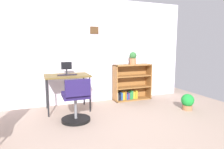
{
  "coord_description": "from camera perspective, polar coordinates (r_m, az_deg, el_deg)",
  "views": [
    {
      "loc": [
        -1.06,
        -2.41,
        1.35
      ],
      "look_at": [
        0.41,
        1.39,
        0.75
      ],
      "focal_mm": 31.54,
      "sensor_mm": 36.0,
      "label": 1
    }
  ],
  "objects": [
    {
      "name": "ground_plane",
      "position": [
        2.95,
        2.46,
        -18.79
      ],
      "size": [
        6.24,
        6.24,
        0.0
      ],
      "primitive_type": "plane",
      "color": "gray"
    },
    {
      "name": "wall_back",
      "position": [
        4.68,
        -8.11,
        6.67
      ],
      "size": [
        5.2,
        0.12,
        2.43
      ],
      "color": "silver",
      "rests_on": "ground_plane"
    },
    {
      "name": "desk",
      "position": [
        4.17,
        -12.88,
        -0.99
      ],
      "size": [
        0.9,
        0.62,
        0.75
      ],
      "color": "brown",
      "rests_on": "ground_plane"
    },
    {
      "name": "monitor",
      "position": [
        4.19,
        -13.04,
        1.87
      ],
      "size": [
        0.22,
        0.14,
        0.26
      ],
      "color": "#262628",
      "rests_on": "desk"
    },
    {
      "name": "keyboard",
      "position": [
        4.09,
        -12.85,
        -0.1
      ],
      "size": [
        0.38,
        0.11,
        0.02
      ],
      "primitive_type": "cube",
      "color": "black",
      "rests_on": "desk"
    },
    {
      "name": "office_chair",
      "position": [
        3.55,
        -10.38,
        -8.08
      ],
      "size": [
        0.52,
        0.54,
        0.8
      ],
      "color": "black",
      "rests_on": "ground_plane"
    },
    {
      "name": "bookshelf_low",
      "position": [
        4.98,
        5.44,
        -2.68
      ],
      "size": [
        0.96,
        0.3,
        0.89
      ],
      "color": "brown",
      "rests_on": "ground_plane"
    },
    {
      "name": "potted_plant_on_shelf",
      "position": [
        4.85,
        6.09,
        4.8
      ],
      "size": [
        0.17,
        0.17,
        0.31
      ],
      "color": "#9E6642",
      "rests_on": "bookshelf_low"
    },
    {
      "name": "potted_plant_floor",
      "position": [
        4.48,
        21.05,
        -7.33
      ],
      "size": [
        0.26,
        0.26,
        0.34
      ],
      "color": "#9E6642",
      "rests_on": "ground_plane"
    }
  ]
}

